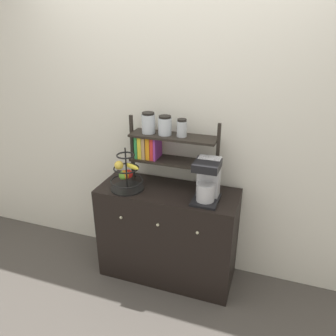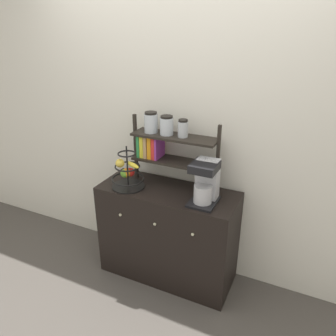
% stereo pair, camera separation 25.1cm
% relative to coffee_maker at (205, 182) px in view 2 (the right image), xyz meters
% --- Properties ---
extents(ground_plane, '(12.00, 12.00, 0.00)m').
position_rel_coffee_maker_xyz_m(ground_plane, '(-0.32, -0.18, -0.99)').
color(ground_plane, '#47423D').
extents(wall_back, '(7.00, 0.05, 2.60)m').
position_rel_coffee_maker_xyz_m(wall_back, '(-0.32, 0.31, 0.31)').
color(wall_back, silver).
rests_on(wall_back, ground_plane).
extents(sideboard, '(1.12, 0.46, 0.82)m').
position_rel_coffee_maker_xyz_m(sideboard, '(-0.32, 0.04, -0.57)').
color(sideboard, black).
rests_on(sideboard, ground_plane).
extents(coffee_maker, '(0.19, 0.25, 0.32)m').
position_rel_coffee_maker_xyz_m(coffee_maker, '(0.00, 0.00, 0.00)').
color(coffee_maker, black).
rests_on(coffee_maker, sideboard).
extents(fruit_stand, '(0.26, 0.26, 0.35)m').
position_rel_coffee_maker_xyz_m(fruit_stand, '(-0.65, -0.03, -0.04)').
color(fruit_stand, black).
rests_on(fruit_stand, sideboard).
extents(shelf_hutch, '(0.73, 0.20, 0.59)m').
position_rel_coffee_maker_xyz_m(shelf_hutch, '(-0.41, 0.15, 0.20)').
color(shelf_hutch, black).
rests_on(shelf_hutch, sideboard).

